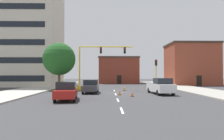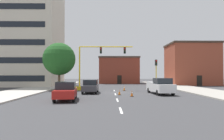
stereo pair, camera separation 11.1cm
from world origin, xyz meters
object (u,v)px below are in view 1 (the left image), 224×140
traffic_light_pole_right (156,68)px  traffic_cone_roadside_d (95,89)px  traffic_cone_roadside_b (124,88)px  traffic_signal_gantry (87,76)px  pickup_truck_white (160,86)px  sedan_red_near_left (66,91)px  traffic_cone_roadside_c (120,92)px  tree_left_near (59,59)px  sedan_dark_gray_mid_left (91,86)px  traffic_cone_roadside_a (132,94)px

traffic_light_pole_right → traffic_cone_roadside_d: (-9.68, -2.10, -3.22)m
traffic_cone_roadside_b → traffic_light_pole_right: bearing=23.4°
traffic_signal_gantry → pickup_truck_white: traffic_signal_gantry is taller
pickup_truck_white → sedan_red_near_left: bearing=-151.3°
traffic_cone_roadside_c → pickup_truck_white: bearing=10.7°
tree_left_near → sedan_dark_gray_mid_left: size_ratio=1.63×
traffic_light_pole_right → tree_left_near: bearing=-177.1°
traffic_cone_roadside_a → traffic_cone_roadside_b: 7.90m
pickup_truck_white → traffic_signal_gantry: bearing=145.7°
pickup_truck_white → sedan_dark_gray_mid_left: bearing=169.9°
traffic_cone_roadside_d → traffic_cone_roadside_a: bearing=-60.6°
pickup_truck_white → traffic_cone_roadside_a: 4.71m
sedan_red_near_left → traffic_cone_roadside_a: 7.27m
traffic_cone_roadside_b → traffic_cone_roadside_c: size_ratio=1.14×
traffic_cone_roadside_b → pickup_truck_white: bearing=-52.2°
sedan_dark_gray_mid_left → traffic_cone_roadside_a: bearing=-40.7°
tree_left_near → traffic_cone_roadside_a: (10.26, -9.42, -4.50)m
traffic_cone_roadside_c → traffic_cone_roadside_d: 7.20m
pickup_truck_white → traffic_cone_roadside_b: bearing=127.8°
traffic_cone_roadside_b → traffic_cone_roadside_c: bearing=-99.6°
sedan_dark_gray_mid_left → traffic_cone_roadside_b: (4.68, 3.67, -0.52)m
traffic_cone_roadside_c → traffic_cone_roadside_d: traffic_cone_roadside_c is taller
traffic_signal_gantry → tree_left_near: tree_left_near is taller
traffic_signal_gantry → traffic_cone_roadside_d: size_ratio=14.78×
tree_left_near → sedan_red_near_left: 13.56m
traffic_cone_roadside_d → traffic_cone_roadside_b: bearing=-2.8°
tree_left_near → traffic_cone_roadside_b: bearing=-8.6°
pickup_truck_white → traffic_cone_roadside_d: (-8.39, 5.44, -0.67)m
traffic_light_pole_right → sedan_dark_gray_mid_left: traffic_light_pole_right is taller
traffic_signal_gantry → traffic_cone_roadside_d: 2.64m
traffic_signal_gantry → sedan_red_near_left: 12.42m
traffic_signal_gantry → traffic_light_pole_right: 11.12m
traffic_signal_gantry → traffic_cone_roadside_d: bearing=-41.7°
pickup_truck_white → traffic_cone_roadside_d: pickup_truck_white is taller
tree_left_near → traffic_cone_roadside_c: (8.99, -7.71, -4.50)m
sedan_dark_gray_mid_left → traffic_cone_roadside_a: 6.51m
traffic_light_pole_right → traffic_cone_roadside_c: (-6.39, -8.50, -3.20)m
sedan_red_near_left → traffic_cone_roadside_c: (5.31, 4.74, -0.56)m
sedan_red_near_left → traffic_cone_roadside_a: bearing=24.7°
traffic_cone_roadside_c → traffic_light_pole_right: bearing=53.1°
tree_left_near → pickup_truck_white: size_ratio=1.33×
sedan_red_near_left → traffic_cone_roadside_d: sedan_red_near_left is taller
pickup_truck_white → traffic_cone_roadside_b: pickup_truck_white is taller
tree_left_near → traffic_cone_roadside_c: size_ratio=11.04×
traffic_light_pole_right → traffic_cone_roadside_b: (-5.34, -2.31, -3.16)m
sedan_red_near_left → tree_left_near: bearing=106.5°
traffic_light_pole_right → sedan_dark_gray_mid_left: bearing=-149.2°
traffic_signal_gantry → tree_left_near: (-4.37, 0.12, 2.57)m
pickup_truck_white → sedan_red_near_left: (-10.41, -5.70, -0.09)m
traffic_cone_roadside_c → traffic_cone_roadside_d: (-3.29, 6.40, -0.02)m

